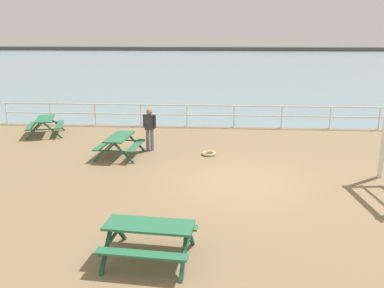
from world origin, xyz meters
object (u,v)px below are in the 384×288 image
Objects in this scene: picnic_table_near_left at (120,141)px; visitor at (150,127)px; picnic_table_mid_centre at (149,233)px; picnic_table_far_right at (45,122)px.

visitor reaches higher than picnic_table_near_left.
picnic_table_mid_centre is 12.17m from picnic_table_far_right.
picnic_table_far_right is at bearing 57.40° from picnic_table_near_left.
visitor is at bearing -129.42° from picnic_table_far_right.
picnic_table_mid_centre and picnic_table_far_right have the same top height.
picnic_table_near_left and picnic_table_far_right have the same top height.
picnic_table_far_right is (-4.16, 3.09, 0.00)m from picnic_table_near_left.
picnic_table_far_right is 5.60m from visitor.
visitor is (0.98, 0.90, 0.36)m from picnic_table_near_left.
picnic_table_near_left is 7.57m from picnic_table_mid_centre.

